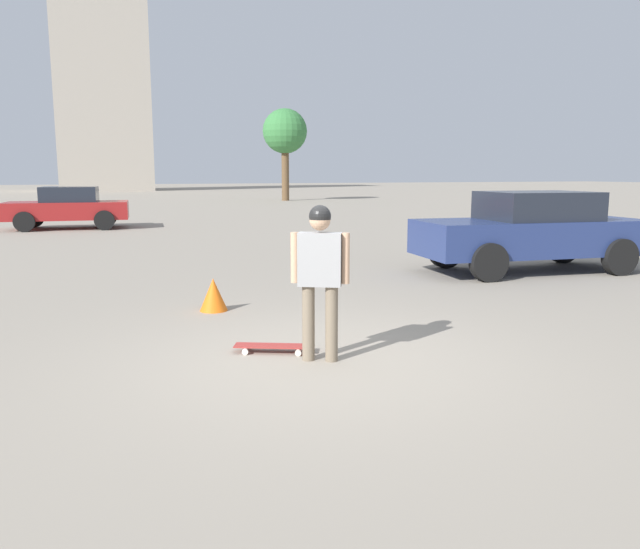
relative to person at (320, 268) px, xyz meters
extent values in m
plane|color=gray|center=(0.00, 0.00, -0.98)|extent=(220.00, 220.00, 0.00)
cylinder|color=#7A6B56|center=(-0.11, 0.06, -0.59)|extent=(0.13, 0.13, 0.80)
cylinder|color=#7A6B56|center=(0.11, -0.06, -0.59)|extent=(0.13, 0.13, 0.80)
cube|color=#999999|center=(0.00, 0.00, 0.09)|extent=(0.48, 0.39, 0.55)
cylinder|color=tan|center=(-0.23, 0.12, 0.10)|extent=(0.08, 0.08, 0.52)
cylinder|color=tan|center=(0.23, -0.12, 0.10)|extent=(0.08, 0.08, 0.52)
sphere|color=tan|center=(0.00, 0.00, 0.49)|extent=(0.22, 0.22, 0.22)
sphere|color=black|center=(0.00, 0.00, 0.53)|extent=(0.23, 0.23, 0.23)
cube|color=#A5332D|center=(-0.38, 0.45, -0.91)|extent=(0.85, 0.54, 0.01)
cylinder|color=silver|center=(-0.69, 0.47, -0.95)|extent=(0.08, 0.06, 0.07)
cylinder|color=silver|center=(-0.59, 0.68, -0.95)|extent=(0.08, 0.06, 0.07)
cylinder|color=silver|center=(-0.16, 0.23, -0.95)|extent=(0.08, 0.06, 0.07)
cylinder|color=silver|center=(-0.07, 0.44, -0.95)|extent=(0.08, 0.06, 0.07)
cube|color=navy|center=(6.05, 4.08, -0.29)|extent=(4.68, 2.19, 0.68)
cube|color=#1E232D|center=(6.16, 4.07, 0.32)|extent=(2.19, 1.76, 0.55)
cylinder|color=black|center=(4.56, 3.37, -0.63)|extent=(0.73, 0.27, 0.71)
cylinder|color=black|center=(4.74, 5.09, -0.63)|extent=(0.73, 0.27, 0.71)
cylinder|color=black|center=(7.35, 3.07, -0.63)|extent=(0.73, 0.27, 0.71)
cylinder|color=black|center=(7.53, 4.79, -0.63)|extent=(0.73, 0.27, 0.71)
cube|color=maroon|center=(-2.65, 17.80, -0.34)|extent=(4.24, 2.26, 0.61)
cube|color=#1E232D|center=(-2.54, 17.79, 0.23)|extent=(1.99, 1.86, 0.52)
cylinder|color=black|center=(-3.99, 16.98, -0.64)|extent=(0.70, 0.26, 0.68)
cylinder|color=black|center=(-3.81, 18.85, -0.64)|extent=(0.70, 0.26, 0.68)
cylinder|color=black|center=(-1.48, 16.74, -0.64)|extent=(0.70, 0.26, 0.68)
cylinder|color=black|center=(-1.30, 18.61, -0.64)|extent=(0.70, 0.26, 0.68)
cube|color=#B2A899|center=(0.80, 69.31, 12.36)|extent=(9.76, 8.91, 26.68)
cylinder|color=brown|center=(11.54, 36.73, 0.90)|extent=(0.52, 0.52, 3.76)
sphere|color=#387A3D|center=(11.54, 36.73, 3.87)|extent=(3.11, 3.11, 3.11)
cone|color=orange|center=(-0.55, 2.78, -0.75)|extent=(0.40, 0.40, 0.47)
camera|label=1|loc=(-2.27, -5.89, 0.96)|focal=35.00mm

